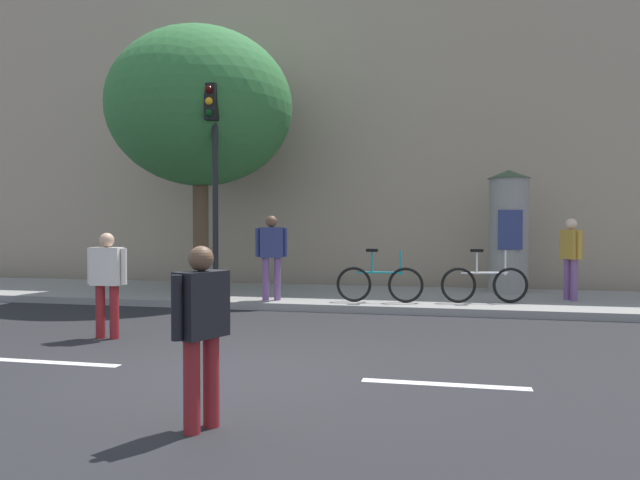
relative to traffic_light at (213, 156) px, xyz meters
name	(u,v)px	position (x,y,z in m)	size (l,w,h in m)	color
ground_plane	(235,373)	(2.44, -5.24, -3.16)	(80.00, 80.00, 0.00)	#232326
sidewalk_curb	(343,297)	(2.44, 1.76, -3.09)	(36.00, 4.00, 0.15)	gray
lane_markings	(235,373)	(2.44, -5.24, -3.16)	(25.80, 0.16, 0.01)	silver
building_backdrop	(373,139)	(2.44, 6.76, 1.22)	(36.00, 5.00, 8.75)	tan
traffic_light	(213,156)	(0.00, 0.00, 0.00)	(0.24, 0.45, 4.49)	black
poster_column	(509,230)	(6.15, 2.92, -1.56)	(0.99, 0.99, 2.86)	gray
street_tree	(200,108)	(-1.07, 1.79, 1.38)	(4.43, 4.43, 6.29)	brown
pedestrian_in_red_top	(201,323)	(2.87, -7.16, -2.26)	(0.39, 0.58, 1.55)	maroon
pedestrian_in_light_jacket	(108,275)	(-0.21, -3.62, -2.20)	(0.63, 0.41, 1.61)	maroon
pedestrian_near_pole	(571,252)	(7.29, 1.59, -2.01)	(0.42, 0.53, 1.71)	#724C84
pedestrian_in_dark_shirt	(271,249)	(1.18, 0.27, -1.94)	(0.64, 0.48, 1.77)	#724C84
bicycle_leaning	(380,283)	(3.44, 0.39, -2.62)	(1.77, 0.19, 1.09)	black
bicycle_upright	(484,284)	(5.52, 0.76, -2.62)	(1.74, 0.45, 1.09)	black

